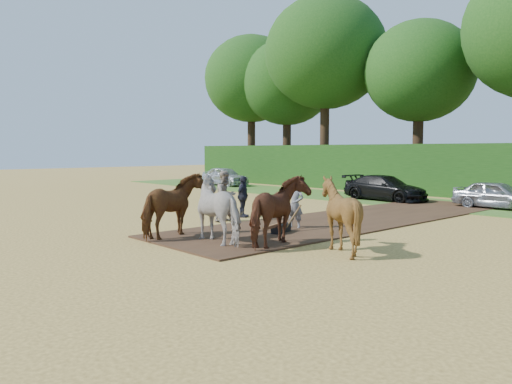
{
  "coord_description": "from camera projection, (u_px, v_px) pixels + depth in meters",
  "views": [
    {
      "loc": [
        12.95,
        -8.65,
        2.65
      ],
      "look_at": [
        2.01,
        1.25,
        1.4
      ],
      "focal_mm": 35.0,
      "sensor_mm": 36.0,
      "label": 1
    }
  ],
  "objects": [
    {
      "name": "earth_strip",
      "position": [
        358.0,
        218.0,
        19.14
      ],
      "size": [
        4.5,
        17.0,
        0.05
      ],
      "primitive_type": "cube",
      "color": "#472D1C",
      "rests_on": "ground"
    },
    {
      "name": "spectator_near",
      "position": [
        226.0,
        196.0,
        18.44
      ],
      "size": [
        0.75,
        0.95,
        1.88
      ],
      "primitive_type": "imported",
      "rotation": [
        0.0,
        0.0,
        1.62
      ],
      "color": "#B6A58F",
      "rests_on": "ground"
    },
    {
      "name": "ground",
      "position": [
        183.0,
        235.0,
        15.57
      ],
      "size": [
        120.0,
        120.0,
        0.0
      ],
      "primitive_type": "plane",
      "color": "gold",
      "rests_on": "ground"
    },
    {
      "name": "treeline",
      "position": [
        462.0,
        47.0,
        30.56
      ],
      "size": [
        48.7,
        10.6,
        14.21
      ],
      "color": "#382616",
      "rests_on": "ground"
    },
    {
      "name": "plough_team",
      "position": [
        253.0,
        210.0,
        13.95
      ],
      "size": [
        6.5,
        5.55,
        1.95
      ],
      "color": "brown",
      "rests_on": "ground"
    },
    {
      "name": "hedgerow",
      "position": [
        461.0,
        171.0,
        27.81
      ],
      "size": [
        46.0,
        1.6,
        3.0
      ],
      "primitive_type": "cube",
      "color": "#14380F",
      "rests_on": "ground"
    },
    {
      "name": "spectator_far",
      "position": [
        243.0,
        197.0,
        19.58
      ],
      "size": [
        0.8,
        1.03,
        1.63
      ],
      "primitive_type": "imported",
      "rotation": [
        0.0,
        0.0,
        2.06
      ],
      "color": "#21222D",
      "rests_on": "ground"
    },
    {
      "name": "parked_cars",
      "position": [
        486.0,
        194.0,
        22.42
      ],
      "size": [
        35.39,
        2.8,
        1.4
      ],
      "color": "silver",
      "rests_on": "ground"
    },
    {
      "name": "grass_verge",
      "position": [
        418.0,
        203.0,
        24.93
      ],
      "size": [
        50.0,
        5.0,
        0.03
      ],
      "primitive_type": "cube",
      "color": "#38601E",
      "rests_on": "ground"
    }
  ]
}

